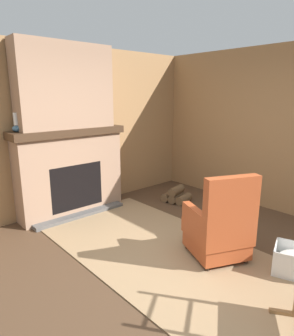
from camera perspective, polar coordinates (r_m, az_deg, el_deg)
name	(u,v)px	position (r m, az deg, el deg)	size (l,w,h in m)	color
ground_plane	(179,274)	(3.45, 6.19, -19.44)	(14.00, 14.00, 0.00)	#4C3523
wood_panel_wall_left	(61,130)	(5.03, -15.98, 6.88)	(0.06, 5.72, 2.65)	#9E7247
fireplace_hearth	(71,172)	(4.93, -14.27, -0.73)	(0.60, 1.79, 1.38)	#9E7A60
chimney_breast	(65,86)	(4.79, -15.30, 14.77)	(0.34, 1.49, 1.25)	#9E7A60
area_rug	(171,256)	(3.75, 4.65, -16.30)	(3.89, 1.79, 0.01)	#997A56
armchair	(219,229)	(3.63, 13.59, -11.21)	(0.84, 0.83, 1.06)	#A84723
firewood_stack	(176,196)	(5.46, 5.60, -5.27)	(0.53, 0.47, 0.28)	brown
oil_lamp_vase	(17,125)	(4.56, -23.60, 7.49)	(0.13, 0.13, 0.27)	#47708E
storage_case	(103,121)	(5.18, -8.37, 8.82)	(0.13, 0.24, 0.14)	black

